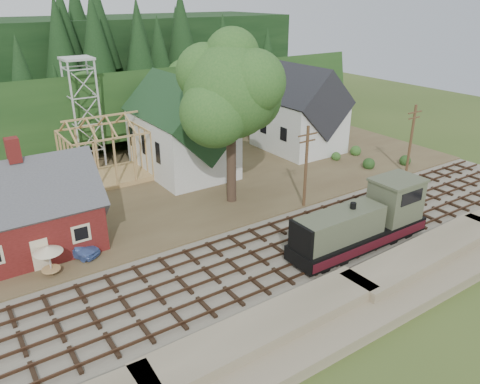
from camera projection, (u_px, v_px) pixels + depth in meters
ground at (280, 253)px, 36.65m from camera, size 140.00×140.00×0.00m
embankment at (362, 309)px, 30.18m from camera, size 64.00×5.00×1.60m
railroad_bed at (280, 252)px, 36.62m from camera, size 64.00×11.00×0.16m
village_flat at (175, 181)px, 50.29m from camera, size 64.00×26.00×0.30m
hillside at (101, 132)px, 68.62m from camera, size 70.00×28.96×12.74m
ridge at (70, 111)px, 80.79m from camera, size 80.00×20.00×12.00m
depot at (26, 215)px, 35.50m from camera, size 10.80×7.41×9.00m
church at (182, 129)px, 50.62m from camera, size 8.40×15.17×13.00m
farmhouse at (299, 113)px, 58.49m from camera, size 8.40×10.80×10.60m
timber_frame at (105, 153)px, 49.01m from camera, size 8.20×6.20×6.99m
lattice_tower at (79, 80)px, 50.92m from camera, size 3.20×3.20×12.12m
big_tree at (232, 98)px, 41.43m from camera, size 10.90×8.40×14.70m
telegraph_pole_near at (306, 166)px, 42.55m from camera, size 2.20×0.28×8.00m
telegraph_pole_far at (411, 139)px, 50.29m from camera, size 2.20×0.28×8.00m
locomotive at (365, 223)px, 36.58m from camera, size 12.47×3.12×4.97m
car_blue at (75, 247)px, 35.55m from camera, size 3.37×4.07×1.31m
car_red at (322, 142)px, 60.62m from camera, size 5.17×4.24×1.31m
patio_set at (48, 251)px, 32.57m from camera, size 2.04×2.04×2.27m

